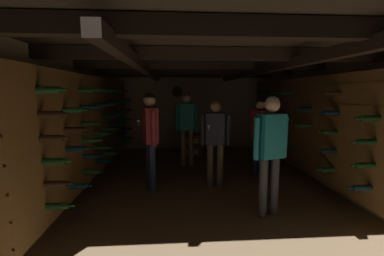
{
  "coord_description": "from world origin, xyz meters",
  "views": [
    {
      "loc": [
        -0.55,
        -4.84,
        1.78
      ],
      "look_at": [
        -0.22,
        -0.12,
        1.11
      ],
      "focal_mm": 24.25,
      "sensor_mm": 36.0,
      "label": 1
    }
  ],
  "objects": [
    {
      "name": "room_shell",
      "position": [
        -0.01,
        0.27,
        1.42
      ],
      "size": [
        4.72,
        6.52,
        2.41
      ],
      "color": "tan",
      "rests_on": "ground_plane"
    },
    {
      "name": "wine_crate_stack",
      "position": [
        -0.05,
        2.19,
        0.3
      ],
      "size": [
        0.52,
        0.35,
        0.6
      ],
      "color": "brown",
      "rests_on": "ground_plane"
    },
    {
      "name": "person_guest_mid_right",
      "position": [
        1.22,
        0.35,
        0.98
      ],
      "size": [
        0.39,
        0.52,
        1.63
      ],
      "color": "#232D4C",
      "rests_on": "ground_plane"
    },
    {
      "name": "person_guest_mid_left",
      "position": [
        -0.97,
        -0.3,
        1.07
      ],
      "size": [
        0.4,
        0.51,
        1.75
      ],
      "color": "#232D4C",
      "rests_on": "ground_plane"
    },
    {
      "name": "display_bottle",
      "position": [
        -0.12,
        2.23,
        0.74
      ],
      "size": [
        0.08,
        0.08,
        0.35
      ],
      "color": "black",
      "rests_on": "wine_crate_stack"
    },
    {
      "name": "ground_plane",
      "position": [
        0.0,
        0.0,
        0.0
      ],
      "size": [
        8.4,
        8.4,
        0.0
      ],
      "primitive_type": "plane",
      "color": "#8C7051"
    },
    {
      "name": "person_guest_rear_center",
      "position": [
        -0.25,
        1.22,
        1.07
      ],
      "size": [
        0.54,
        0.22,
        1.75
      ],
      "color": "brown",
      "rests_on": "ground_plane"
    },
    {
      "name": "person_guest_near_right",
      "position": [
        0.79,
        -1.39,
        1.05
      ],
      "size": [
        0.52,
        0.3,
        1.72
      ],
      "color": "#2D2D33",
      "rests_on": "ground_plane"
    },
    {
      "name": "person_host_center",
      "position": [
        0.21,
        -0.16,
        0.98
      ],
      "size": [
        0.53,
        0.33,
        1.62
      ],
      "color": "#4C473D",
      "rests_on": "ground_plane"
    }
  ]
}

